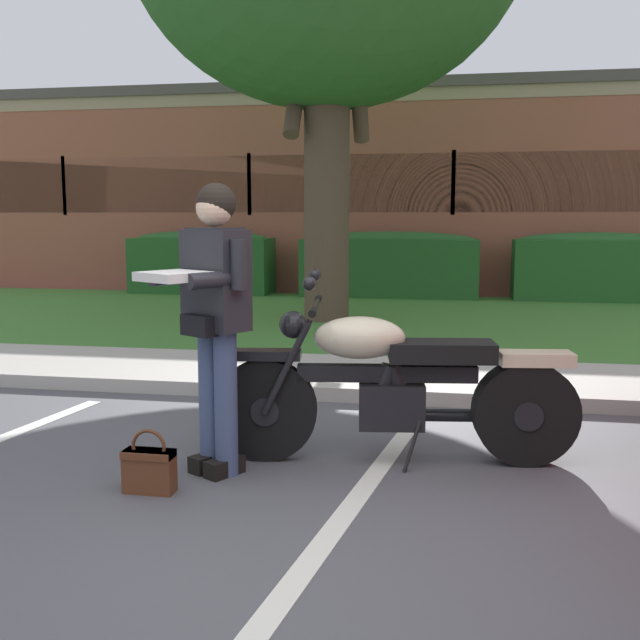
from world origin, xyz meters
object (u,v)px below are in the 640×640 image
brick_building (455,195)px  handbag (149,467)px  hedge_center_left (389,264)px  rider_person (213,305)px  hedge_left (202,262)px  hedge_center_right (595,266)px  motorcycle (409,386)px

brick_building → handbag: bearing=-95.6°
hedge_center_left → handbag: bearing=-92.4°
rider_person → hedge_left: (-3.44, 9.58, -0.36)m
handbag → hedge_center_right: (4.00, 9.95, 0.51)m
handbag → hedge_center_left: (0.42, 9.95, 0.51)m
handbag → hedge_left: (-3.17, 9.95, 0.51)m
handbag → hedge_left: hedge_left is taller
hedge_left → hedge_center_left: same height
motorcycle → brick_building: brick_building is taller
rider_person → hedge_center_right: 10.29m
hedge_center_right → handbag: bearing=-111.9°
motorcycle → hedge_center_right: (2.63, 9.17, 0.17)m
hedge_left → hedge_center_right: size_ratio=0.96×
rider_person → hedge_center_left: size_ratio=0.53×
motorcycle → hedge_left: (-4.55, 9.17, 0.17)m
handbag → brick_building: bearing=84.4°
hedge_center_right → hedge_center_left: bearing=-180.0°
rider_person → hedge_left: bearing=109.7°
motorcycle → handbag: motorcycle is taller
rider_person → hedge_center_left: 9.59m
handbag → hedge_center_right: 10.74m
motorcycle → hedge_center_right: size_ratio=0.80×
rider_person → brick_building: 15.41m
motorcycle → handbag: 1.62m
handbag → brick_building: size_ratio=0.02×
handbag → hedge_center_left: 9.98m
motorcycle → hedge_center_right: 9.54m
hedge_center_right → rider_person: bearing=-111.3°
hedge_center_right → brick_building: brick_building is taller
motorcycle → hedge_left: hedge_left is taller
hedge_center_left → brick_building: 6.01m
rider_person → hedge_left: size_ratio=0.64×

